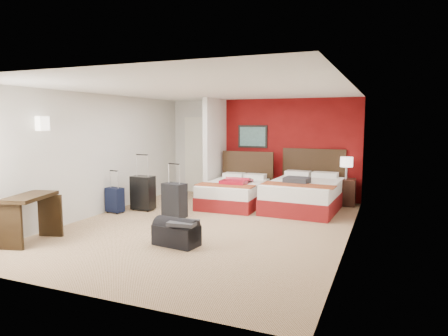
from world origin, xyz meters
The scene contains 17 objects.
ground centered at (0.00, 0.00, 0.00)m, with size 6.50×6.50×0.00m, color tan.
room_walls centered at (-1.40, 1.42, 1.26)m, with size 5.02×6.52×2.50m.
red_accent_panel centered at (0.75, 3.23, 1.25)m, with size 3.50×0.04×2.50m, color maroon.
partition_wall centered at (-1.00, 2.61, 1.25)m, with size 0.12×1.20×2.50m, color silver.
entry_door centered at (-1.75, 3.20, 1.02)m, with size 0.82×0.06×2.05m, color silver.
bed_left centered at (-0.21, 1.89, 0.27)m, with size 1.26×1.80×0.54m, color silver.
bed_right centered at (1.37, 2.10, 0.31)m, with size 1.46×2.09×0.63m, color white.
red_suitcase_open centered at (-0.11, 1.79, 0.59)m, with size 0.56×0.77×0.10m, color #A20D22.
jacket_bundle centered at (1.27, 1.80, 0.69)m, with size 0.51×0.41×0.12m, color #35353A.
nightstand centered at (2.16, 2.92, 0.31)m, with size 0.44×0.44×0.61m, color black.
table_lamp centered at (2.16, 2.92, 0.87)m, with size 0.28×0.28×0.51m, color white.
suitcase_black centered at (-1.87, 0.67, 0.36)m, with size 0.48×0.30×0.72m, color black.
suitcase_charcoal centered at (-0.87, 0.28, 0.34)m, with size 0.46×0.29×0.68m, color black.
suitcase_navy centered at (-2.28, 0.22, 0.25)m, with size 0.37×0.22×0.51m, color black.
duffel_bag centered at (0.04, -1.25, 0.18)m, with size 0.70×0.38×0.36m, color black.
jacket_draped centered at (0.19, -1.30, 0.39)m, with size 0.42×0.36×0.06m, color #313136.
desk centered at (-2.17, -2.02, 0.39)m, with size 0.47×0.93×0.78m, color black.
Camera 1 is at (3.07, -6.60, 1.93)m, focal length 32.08 mm.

